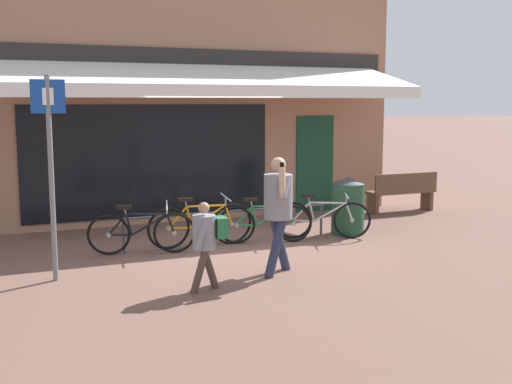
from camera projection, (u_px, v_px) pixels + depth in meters
ground_plane at (228, 245)px, 10.85m from camera, size 160.00×160.00×0.00m
shop_front at (176, 68)px, 14.06m from camera, size 8.92×4.90×6.31m
bike_rack_rail at (229, 216)px, 10.92m from camera, size 3.70×0.04×0.57m
bicycle_black at (141, 232)px, 10.12m from camera, size 1.68×0.71×0.84m
bicycle_orange at (200, 225)px, 10.64m from camera, size 1.81×0.52×0.87m
bicycle_green at (265, 223)px, 10.96m from camera, size 1.59×0.61×0.79m
bicycle_silver at (322, 219)px, 11.28m from camera, size 1.60×0.81×0.82m
pedestrian_adult at (278, 203)px, 8.91m from camera, size 0.56×0.72×1.66m
pedestrian_child at (207, 236)px, 8.14m from camera, size 0.52×0.44×1.16m
litter_bin at (348, 205)px, 11.69m from camera, size 0.61×0.61×1.05m
parking_sign at (50, 158)px, 8.46m from camera, size 0.44×0.07×2.75m
park_bench at (402, 191)px, 14.02m from camera, size 1.60×0.45×0.87m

